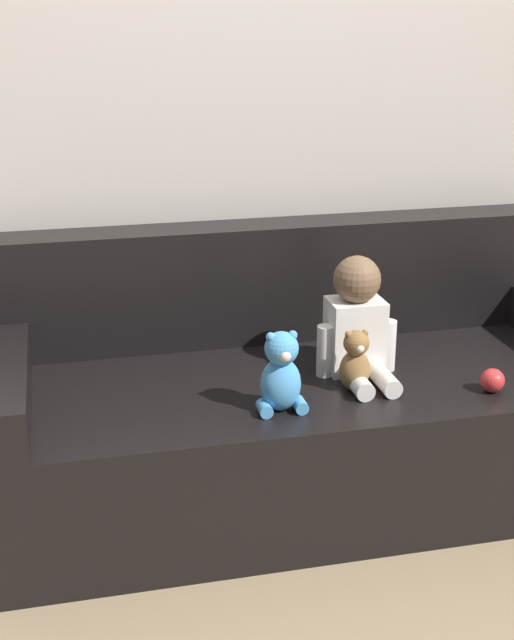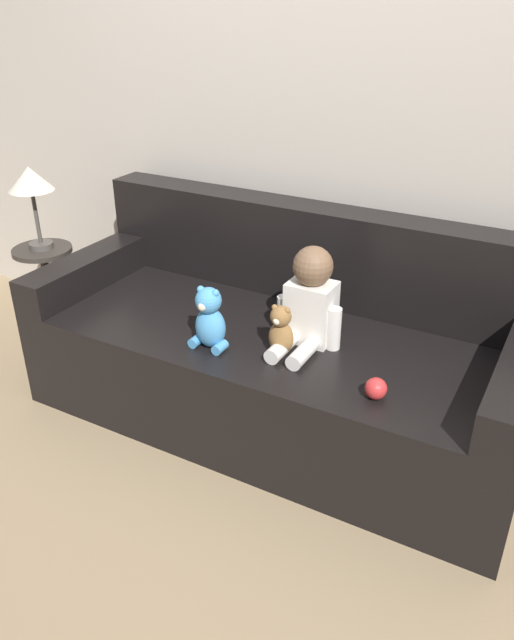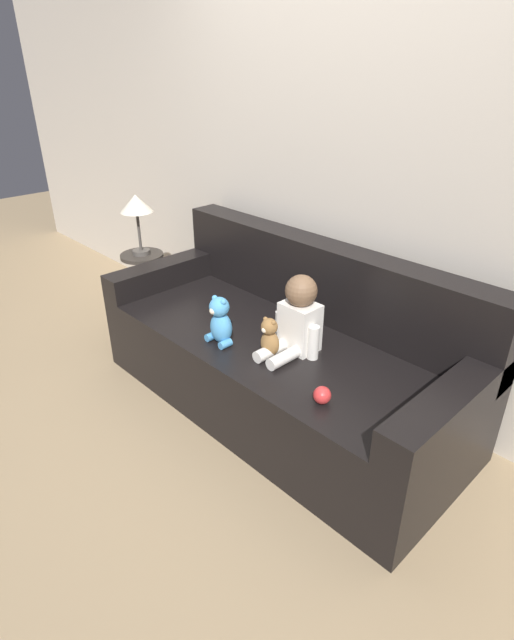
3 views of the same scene
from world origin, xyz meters
TOP-DOWN VIEW (x-y plane):
  - ground_plane at (0.00, 0.00)m, footprint 12.00×12.00m
  - wall_back at (0.00, 0.53)m, footprint 8.00×0.05m
  - couch at (0.00, 0.05)m, footprint 2.10×0.89m
  - person_baby at (0.17, -0.04)m, footprint 0.27×0.33m
  - teddy_bear_brown at (0.12, -0.18)m, footprint 0.10×0.09m
  - plush_toy_side at (-0.15, -0.27)m, footprint 0.15×0.12m
  - toy_ball at (0.54, -0.29)m, footprint 0.08×0.08m
  - side_table at (-1.37, 0.04)m, footprint 0.30×0.30m

SIDE VIEW (x-z plane):
  - ground_plane at x=0.00m, z-range 0.00..0.00m
  - couch at x=0.00m, z-range -0.13..0.75m
  - toy_ball at x=0.54m, z-range 0.45..0.53m
  - teddy_bear_brown at x=0.12m, z-range 0.45..0.66m
  - plush_toy_side at x=-0.15m, z-range 0.45..0.70m
  - person_baby at x=0.17m, z-range 0.42..0.82m
  - side_table at x=-1.37m, z-range 0.25..1.21m
  - wall_back at x=0.00m, z-range 0.00..2.60m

